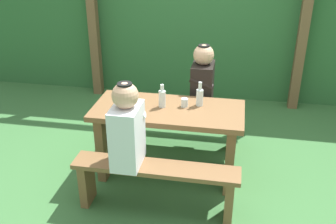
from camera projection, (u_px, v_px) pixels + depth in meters
name	position (u px, v px, depth m)	size (l,w,h in m)	color
ground_plane	(168.00, 172.00, 3.88)	(12.00, 12.00, 0.00)	#3A6E39
hedge_backdrop	(198.00, 13.00, 5.46)	(6.40, 0.69, 2.23)	#2F6434
pergola_post_left	(93.00, 17.00, 5.25)	(0.12, 0.12, 2.22)	brown
pergola_post_right	(304.00, 26.00, 4.80)	(0.12, 0.12, 2.22)	brown
picnic_table	(168.00, 130.00, 3.67)	(1.40, 0.64, 0.71)	brown
bench_near	(156.00, 179.00, 3.24)	(1.40, 0.24, 0.45)	brown
bench_far	(177.00, 119.00, 4.25)	(1.40, 0.24, 0.45)	brown
person_white_shirt	(127.00, 128.00, 3.08)	(0.25, 0.35, 0.72)	silver
person_black_coat	(203.00, 81.00, 4.00)	(0.25, 0.35, 0.72)	black
drinking_glass	(185.00, 103.00, 3.59)	(0.07, 0.07, 0.08)	silver
bottle_left	(200.00, 96.00, 3.59)	(0.07, 0.07, 0.23)	silver
bottle_right	(162.00, 98.00, 3.56)	(0.07, 0.07, 0.22)	silver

